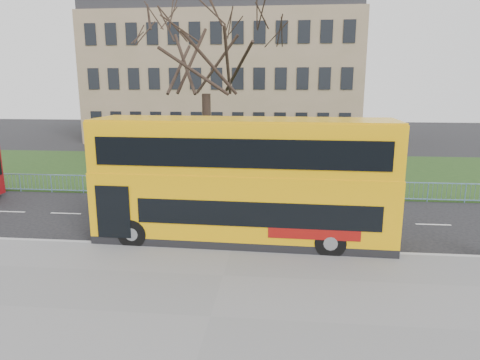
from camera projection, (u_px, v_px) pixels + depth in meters
name	position (u px, v px, depth m)	size (l,w,h in m)	color
ground	(236.00, 236.00, 18.41)	(120.00, 120.00, 0.00)	black
pavement	(210.00, 318.00, 11.84)	(80.00, 10.50, 0.12)	slate
kerb	(232.00, 248.00, 16.89)	(80.00, 0.20, 0.14)	#9B9B9E
grass_verge	(257.00, 171.00, 32.29)	(80.00, 15.40, 0.08)	#193513
guard_railing	(249.00, 188.00, 24.70)	(40.00, 0.12, 1.10)	#6C95C0
bare_tree	(206.00, 76.00, 26.90)	(9.60, 9.60, 13.71)	black
civic_building	(226.00, 79.00, 51.36)	(30.00, 15.00, 14.00)	#897657
yellow_bus	(243.00, 178.00, 17.29)	(12.06, 3.24, 5.02)	#F7B00A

